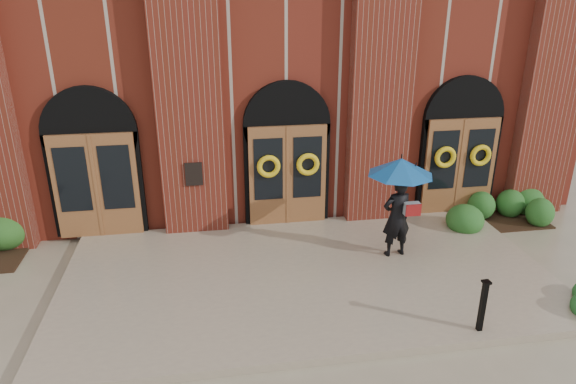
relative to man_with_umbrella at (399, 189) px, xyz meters
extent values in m
plane|color=gray|center=(-2.06, -0.64, -1.72)|extent=(90.00, 90.00, 0.00)
cube|color=tan|center=(-2.06, -0.49, -1.64)|extent=(10.00, 5.30, 0.15)
cube|color=#5F1E14|center=(-2.06, 8.26, 1.78)|extent=(16.00, 12.00, 7.00)
cube|color=black|center=(-4.31, 1.83, -0.07)|extent=(0.40, 0.05, 0.55)
cube|color=#5F1E14|center=(-4.31, 2.08, 1.78)|extent=(1.50, 0.45, 7.00)
cube|color=#5F1E14|center=(0.19, 2.08, 1.78)|extent=(1.50, 0.45, 7.00)
cube|color=#5F1E14|center=(4.69, 2.08, 1.78)|extent=(1.50, 0.45, 7.00)
cube|color=#985C31|center=(-6.56, 2.07, -0.32)|extent=(1.90, 0.10, 2.50)
cylinder|color=black|center=(-6.56, 2.21, 0.93)|extent=(2.10, 0.22, 2.10)
cube|color=#985C31|center=(-2.06, 2.07, -0.32)|extent=(1.90, 0.10, 2.50)
cylinder|color=black|center=(-2.06, 2.21, 0.93)|extent=(2.10, 0.22, 2.10)
cube|color=#985C31|center=(2.44, 2.07, -0.32)|extent=(1.90, 0.10, 2.50)
cylinder|color=black|center=(2.44, 2.21, 0.93)|extent=(2.10, 0.22, 2.10)
torus|color=yellow|center=(-2.54, 1.95, -0.02)|extent=(0.57, 0.13, 0.57)
torus|color=yellow|center=(-1.58, 1.95, -0.02)|extent=(0.57, 0.13, 0.57)
torus|color=yellow|center=(1.96, 1.95, -0.02)|extent=(0.57, 0.13, 0.57)
torus|color=yellow|center=(2.92, 1.95, -0.02)|extent=(0.57, 0.13, 0.57)
imported|color=black|center=(0.00, 0.00, -0.66)|extent=(0.72, 0.53, 1.81)
cone|color=#135296|center=(0.00, 0.00, 0.49)|extent=(1.59, 1.59, 0.36)
cylinder|color=black|center=(0.05, -0.05, 0.01)|extent=(0.02, 0.02, 0.60)
cube|color=#9D9FA2|center=(0.26, -0.14, -0.42)|extent=(0.36, 0.22, 0.27)
cube|color=maroon|center=(0.26, -0.24, -0.42)|extent=(0.34, 0.07, 0.27)
cube|color=black|center=(0.50, -2.85, -1.10)|extent=(0.09, 0.09, 0.94)
cube|color=black|center=(0.50, -2.85, -0.61)|extent=(0.14, 0.14, 0.04)
ellipsoid|color=#24551E|center=(3.14, 1.50, -1.37)|extent=(2.71, 1.09, 0.70)
camera|label=1|loc=(-3.96, -9.61, 3.93)|focal=32.00mm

